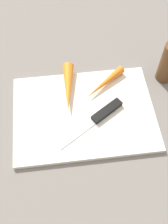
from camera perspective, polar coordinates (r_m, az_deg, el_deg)
ground_plane at (r=0.74m, az=0.00°, el=-0.49°), size 1.40×1.40×0.00m
cutting_board at (r=0.74m, az=0.00°, el=-0.25°), size 0.36×0.26×0.01m
knife at (r=0.73m, az=3.80°, el=-0.35°), size 0.18×0.13×0.01m
carrot_long at (r=0.76m, az=-3.18°, el=4.88°), size 0.05×0.15×0.03m
carrot_short at (r=0.77m, az=4.04°, el=5.73°), size 0.12×0.10×0.02m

